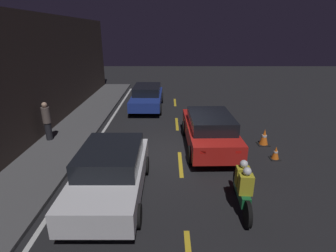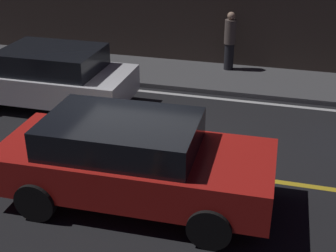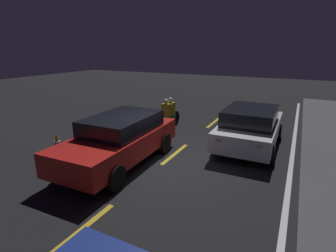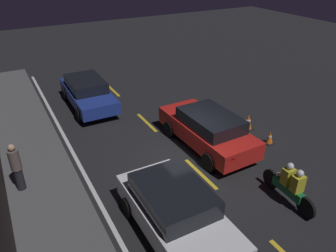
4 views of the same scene
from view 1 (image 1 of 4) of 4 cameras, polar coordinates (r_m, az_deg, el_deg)
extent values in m
plane|color=black|center=(10.81, 2.50, -5.73)|extent=(56.00, 56.00, 0.00)
cube|color=#4C4C4F|center=(11.73, -23.25, -4.96)|extent=(28.00, 2.30, 0.13)
cube|color=#382D28|center=(11.56, -31.03, 7.46)|extent=(28.00, 0.30, 5.48)
cube|color=gold|center=(9.92, 2.73, -8.22)|extent=(2.00, 0.14, 0.01)
cube|color=gold|center=(14.05, 1.95, 0.48)|extent=(2.00, 0.14, 0.01)
cube|color=gold|center=(18.35, 1.53, 5.17)|extent=(2.00, 0.14, 0.01)
cube|color=silver|center=(11.28, -16.64, -5.47)|extent=(25.20, 0.14, 0.01)
cube|color=silver|center=(8.04, -12.37, -10.79)|extent=(4.26, 1.90, 0.66)
cube|color=black|center=(7.94, -12.38, -6.31)|extent=(2.34, 1.71, 0.53)
cube|color=red|center=(9.71, -6.38, -3.75)|extent=(0.06, 0.20, 0.10)
cube|color=red|center=(9.92, -13.47, -3.67)|extent=(0.06, 0.20, 0.10)
cylinder|color=black|center=(7.01, -6.64, -18.86)|extent=(0.61, 0.18, 0.61)
cylinder|color=black|center=(7.45, -21.69, -17.71)|extent=(0.61, 0.18, 0.61)
cylinder|color=black|center=(9.20, -4.82, -8.53)|extent=(0.61, 0.18, 0.61)
cylinder|color=black|center=(9.54, -16.11, -8.23)|extent=(0.61, 0.18, 0.61)
cube|color=red|center=(11.12, 8.89, -1.35)|extent=(4.63, 1.96, 0.69)
cube|color=black|center=(10.70, 9.27, 1.18)|extent=(2.56, 1.72, 0.50)
cube|color=red|center=(8.90, 7.57, -5.66)|extent=(0.06, 0.20, 0.10)
cube|color=red|center=(9.16, 15.05, -5.44)|extent=(0.06, 0.20, 0.10)
cylinder|color=black|center=(12.44, 3.61, -0.49)|extent=(0.69, 0.20, 0.69)
cylinder|color=black|center=(12.72, 11.75, -0.42)|extent=(0.69, 0.20, 0.69)
cylinder|color=black|center=(9.84, 4.96, -6.29)|extent=(0.69, 0.20, 0.69)
cylinder|color=black|center=(10.19, 15.18, -5.99)|extent=(0.69, 0.20, 0.69)
cube|color=navy|center=(16.79, -4.58, 5.94)|extent=(4.55, 1.85, 0.58)
cube|color=black|center=(16.89, -4.57, 7.92)|extent=(2.51, 1.65, 0.51)
cube|color=red|center=(18.89, -2.21, 8.02)|extent=(0.06, 0.20, 0.10)
cube|color=red|center=(18.98, -5.78, 7.99)|extent=(0.06, 0.20, 0.10)
cylinder|color=black|center=(15.45, -1.75, 3.63)|extent=(0.68, 0.19, 0.68)
cylinder|color=black|center=(15.63, -8.23, 3.62)|extent=(0.68, 0.19, 0.68)
cylinder|color=black|center=(18.16, -1.38, 6.12)|extent=(0.68, 0.19, 0.68)
cylinder|color=black|center=(18.31, -6.94, 6.10)|extent=(0.68, 0.19, 0.68)
cylinder|color=black|center=(8.49, 14.62, -11.55)|extent=(0.68, 0.12, 0.67)
cylinder|color=black|center=(7.25, 16.93, -17.92)|extent=(0.68, 0.14, 0.67)
cube|color=#14592D|center=(7.77, 15.77, -13.57)|extent=(1.20, 0.31, 0.30)
sphere|color=#F2EABF|center=(8.07, 15.21, -10.26)|extent=(0.14, 0.14, 0.14)
cube|color=gold|center=(7.64, 15.92, -10.49)|extent=(0.30, 0.38, 0.55)
sphere|color=silver|center=(7.45, 16.20, -7.93)|extent=(0.22, 0.22, 0.22)
cube|color=gold|center=(7.30, 16.56, -12.07)|extent=(0.30, 0.38, 0.55)
sphere|color=silver|center=(7.11, 16.87, -9.43)|extent=(0.22, 0.22, 0.22)
cube|color=black|center=(11.06, 22.21, -6.60)|extent=(0.37, 0.37, 0.03)
cone|color=orange|center=(10.95, 22.39, -5.36)|extent=(0.29, 0.29, 0.50)
cylinder|color=white|center=(10.94, 22.41, -5.24)|extent=(0.16, 0.16, 0.06)
cube|color=black|center=(12.24, 20.01, -3.74)|extent=(0.49, 0.49, 0.03)
cone|color=orange|center=(12.11, 20.21, -2.18)|extent=(0.38, 0.38, 0.69)
cylinder|color=white|center=(12.10, 20.23, -2.03)|extent=(0.21, 0.21, 0.08)
cylinder|color=black|center=(12.71, -24.55, -1.03)|extent=(0.28, 0.28, 0.79)
cylinder|color=#594C47|center=(12.49, -25.03, 2.16)|extent=(0.34, 0.34, 0.70)
sphere|color=tan|center=(12.37, -25.34, 4.20)|extent=(0.23, 0.23, 0.23)
camera|label=2|loc=(14.94, 34.68, 16.98)|focal=50.00mm
camera|label=3|loc=(16.79, -11.18, 15.79)|focal=28.00mm
camera|label=4|loc=(5.80, -89.39, 27.00)|focal=35.00mm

